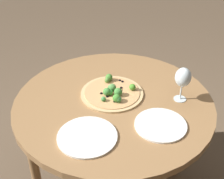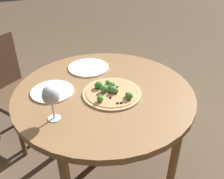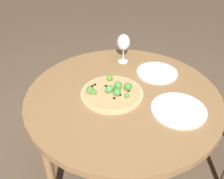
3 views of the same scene
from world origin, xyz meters
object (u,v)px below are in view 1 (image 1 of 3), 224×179
plate_far (88,137)px  plate_near (161,125)px  pizza (113,92)px  wine_glass (183,78)px

plate_far → plate_near: bearing=-53.1°
plate_near → plate_far: size_ratio=0.90×
pizza → plate_near: size_ratio=1.36×
wine_glass → plate_far: 0.56m
pizza → plate_near: 0.34m
pizza → wine_glass: (0.10, -0.34, 0.12)m
wine_glass → plate_far: wine_glass is taller
plate_near → plate_far: 0.35m
pizza → plate_near: (-0.14, -0.31, -0.01)m
pizza → plate_near: bearing=-114.9°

